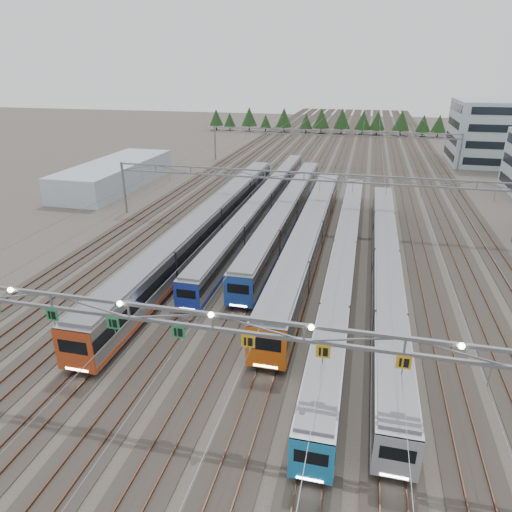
% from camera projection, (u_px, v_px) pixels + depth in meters
% --- Properties ---
extents(ground, '(400.00, 400.00, 0.00)m').
position_uv_depth(ground, '(217.00, 416.00, 30.47)').
color(ground, '#47423A').
rests_on(ground, ground).
extents(track_bed, '(54.00, 260.00, 5.42)m').
position_uv_depth(track_bed, '(335.00, 148.00, 119.51)').
color(track_bed, '#2D2823').
rests_on(track_bed, ground).
extents(train_a, '(3.19, 61.86, 4.16)m').
position_uv_depth(train_a, '(211.00, 222.00, 60.80)').
color(train_a, black).
rests_on(train_a, ground).
extents(train_b, '(2.54, 64.93, 3.30)m').
position_uv_depth(train_b, '(263.00, 202.00, 70.92)').
color(train_b, black).
rests_on(train_b, ground).
extents(train_c, '(2.85, 53.65, 3.71)m').
position_uv_depth(train_c, '(287.00, 210.00, 66.26)').
color(train_c, black).
rests_on(train_c, ground).
extents(train_d, '(3.14, 51.14, 4.09)m').
position_uv_depth(train_d, '(310.00, 234.00, 56.40)').
color(train_d, black).
rests_on(train_d, ground).
extents(train_e, '(2.55, 61.06, 3.31)m').
position_uv_depth(train_e, '(344.00, 253.00, 51.79)').
color(train_e, black).
rests_on(train_e, ground).
extents(train_f, '(2.62, 54.70, 3.41)m').
position_uv_depth(train_f, '(386.00, 263.00, 49.08)').
color(train_f, black).
rests_on(train_f, ground).
extents(gantry_near, '(56.36, 0.61, 8.08)m').
position_uv_depth(gantry_near, '(211.00, 325.00, 27.63)').
color(gantry_near, slate).
rests_on(gantry_near, ground).
extents(gantry_mid, '(56.36, 0.36, 8.00)m').
position_uv_depth(gantry_mid, '(304.00, 183.00, 63.84)').
color(gantry_mid, slate).
rests_on(gantry_mid, ground).
extents(gantry_far, '(56.36, 0.36, 8.00)m').
position_uv_depth(gantry_far, '(331.00, 137.00, 104.17)').
color(gantry_far, slate).
rests_on(gantry_far, ground).
extents(depot_bldg_north, '(22.00, 18.00, 14.23)m').
position_uv_depth(depot_bldg_north, '(503.00, 133.00, 105.12)').
color(depot_bldg_north, '#9DB3BB').
rests_on(depot_bldg_north, ground).
extents(west_shed, '(10.00, 30.00, 4.59)m').
position_uv_depth(west_shed, '(115.00, 174.00, 87.01)').
color(west_shed, '#9DB3BB').
rests_on(west_shed, ground).
extents(treeline, '(93.80, 5.60, 7.02)m').
position_uv_depth(treeline, '(341.00, 121.00, 151.79)').
color(treeline, '#332114').
rests_on(treeline, ground).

